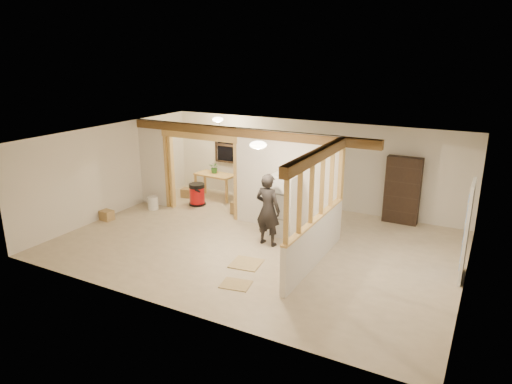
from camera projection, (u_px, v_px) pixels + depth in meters
The scene contains 30 objects.
floor at pixel (257, 243), 10.80m from camera, with size 9.00×6.50×0.01m, color beige.
ceiling at pixel (257, 139), 10.06m from camera, with size 9.00×6.50×0.01m, color white.
wall_back at pixel (310, 164), 13.17m from camera, with size 9.00×0.01×2.50m, color silver.
wall_front at pixel (166, 243), 7.69m from camera, with size 9.00×0.01×2.50m, color silver.
wall_left at pixel (112, 170), 12.46m from camera, with size 0.01×6.50×2.50m, color silver.
wall_right at pixel (472, 227), 8.40m from camera, with size 0.01×6.50×2.50m, color silver.
partition_left_stub at pixel (153, 163), 13.27m from camera, with size 0.90×0.12×2.50m, color silver.
partition_center at pixel (286, 182), 11.35m from camera, with size 2.80×0.12×2.50m, color silver.
doorway_frame at pixel (200, 175), 12.57m from camera, with size 2.46×0.14×2.20m, color tan.
header_beam_back at pixel (244, 133), 11.56m from camera, with size 7.00×0.18×0.22m, color brown.
header_beam_right at pixel (318, 155), 9.04m from camera, with size 0.18×3.30×0.22m, color brown.
pony_wall at pixel (315, 242), 9.59m from camera, with size 0.12×3.20×1.00m, color silver.
stud_partition at pixel (317, 190), 9.25m from camera, with size 0.14×3.20×1.32m, color tan.
window_back at pixel (231, 146), 14.19m from camera, with size 1.12×0.10×1.10m, color black.
french_door at pixel (467, 231), 8.85m from camera, with size 0.12×0.86×2.00m, color white.
ceiling_dome_main at pixel (258, 145), 9.51m from camera, with size 0.36×0.36×0.16m, color #FFEABF.
ceiling_dome_util at pixel (218, 119), 13.14m from camera, with size 0.32×0.32×0.14m, color #FFEABF.
hanging_bulb at pixel (220, 135), 12.41m from camera, with size 0.07×0.07×0.07m, color #FFD88C.
refrigerator at pixel (284, 205), 11.14m from camera, with size 0.62×0.61×1.52m, color silver.
woman at pixel (268, 210), 10.50m from camera, with size 0.63×0.41×1.72m, color black.
work_table at pixel (215, 186), 14.06m from camera, with size 1.23×0.61×0.77m, color tan.
potted_plant at pixel (215, 168), 13.99m from camera, with size 0.31×0.27×0.35m, color #24541E.
shop_vac at pixel (197, 194), 13.44m from camera, with size 0.50×0.50×0.66m, color #B80E0F.
bookshelf at pixel (402, 190), 11.88m from camera, with size 0.89×0.30×1.78m, color black.
bucket at pixel (153, 203), 13.09m from camera, with size 0.30×0.30×0.37m, color white.
box_util_a at pixel (239, 207), 12.78m from camera, with size 0.39×0.34×0.34m, color tan.
box_util_b at pixel (187, 193), 14.23m from camera, with size 0.29×0.29×0.27m, color tan.
box_front at pixel (107, 215), 12.27m from camera, with size 0.33×0.27×0.27m, color tan.
floor_panel_near at pixel (246, 263), 9.74m from camera, with size 0.62×0.62×0.02m, color tan.
floor_panel_far at pixel (236, 284), 8.86m from camera, with size 0.57×0.45×0.02m, color tan.
Camera 1 is at (4.69, -8.80, 4.32)m, focal length 32.00 mm.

